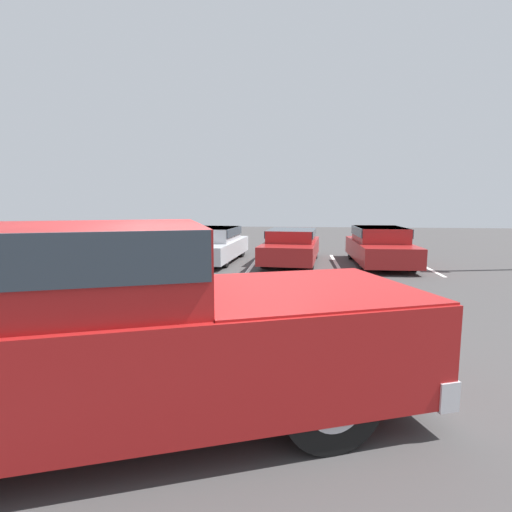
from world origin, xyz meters
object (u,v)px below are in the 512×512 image
object	(u,v)px
parked_sedan_a	(213,243)
parked_sedan_c	(380,245)
parked_sedan_b	(292,245)
pickup_truck	(120,328)

from	to	relation	value
parked_sedan_a	parked_sedan_c	world-z (taller)	parked_sedan_c
parked_sedan_a	parked_sedan_c	xyz separation A→B (m)	(5.80, -0.20, 0.03)
parked_sedan_b	parked_sedan_c	size ratio (longest dim) A/B	1.01
pickup_truck	parked_sedan_b	bearing A→B (deg)	61.77
pickup_truck	parked_sedan_c	distance (m)	11.28
pickup_truck	parked_sedan_b	world-z (taller)	pickup_truck
parked_sedan_b	parked_sedan_c	distance (m)	2.99
pickup_truck	parked_sedan_c	world-z (taller)	pickup_truck
pickup_truck	parked_sedan_b	size ratio (longest dim) A/B	1.39
pickup_truck	parked_sedan_c	size ratio (longest dim) A/B	1.40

